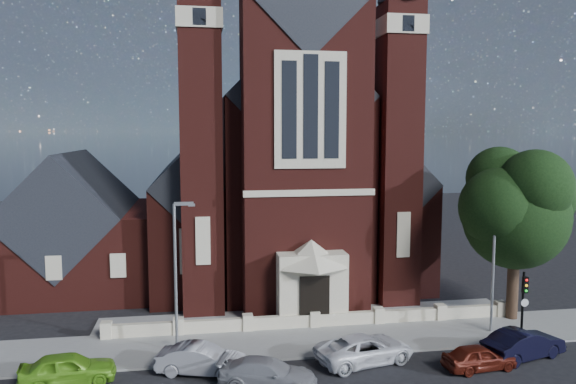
# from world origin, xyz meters

# --- Properties ---
(ground) EXTENTS (120.00, 120.00, 0.00)m
(ground) POSITION_xyz_m (0.00, 15.00, 0.00)
(ground) COLOR black
(ground) RESTS_ON ground
(pavement_strip) EXTENTS (60.00, 5.00, 0.12)m
(pavement_strip) POSITION_xyz_m (0.00, 4.50, 0.00)
(pavement_strip) COLOR gray
(pavement_strip) RESTS_ON ground
(forecourt_paving) EXTENTS (26.00, 3.00, 0.14)m
(forecourt_paving) POSITION_xyz_m (0.00, 8.50, 0.00)
(forecourt_paving) COLOR gray
(forecourt_paving) RESTS_ON ground
(forecourt_wall) EXTENTS (24.00, 0.40, 0.90)m
(forecourt_wall) POSITION_xyz_m (0.00, 6.50, 0.00)
(forecourt_wall) COLOR beige
(forecourt_wall) RESTS_ON ground
(church) EXTENTS (20.01, 34.90, 29.20)m
(church) POSITION_xyz_m (-0.00, 22.94, 8.19)
(church) COLOR #4A1813
(church) RESTS_ON ground
(parish_hall) EXTENTS (12.00, 12.20, 10.24)m
(parish_hall) POSITION_xyz_m (-16.00, 18.00, 4.01)
(parish_hall) COLOR #4A1813
(parish_hall) RESTS_ON ground
(street_tree) EXTENTS (6.40, 6.60, 10.70)m
(street_tree) POSITION_xyz_m (12.60, 5.71, 6.96)
(street_tree) COLOR black
(street_tree) RESTS_ON ground
(street_lamp_left) EXTENTS (1.16, 0.22, 8.09)m
(street_lamp_left) POSITION_xyz_m (-7.91, 4.00, 4.60)
(street_lamp_left) COLOR gray
(street_lamp_left) RESTS_ON ground
(street_lamp_right) EXTENTS (1.16, 0.22, 8.09)m
(street_lamp_right) POSITION_xyz_m (10.09, 4.00, 4.60)
(street_lamp_right) COLOR gray
(street_lamp_right) RESTS_ON ground
(traffic_signal) EXTENTS (0.28, 0.42, 4.00)m
(traffic_signal) POSITION_xyz_m (11.00, 2.43, 2.58)
(traffic_signal) COLOR black
(traffic_signal) RESTS_ON ground
(car_lime_van) EXTENTS (4.51, 2.29, 1.47)m
(car_lime_van) POSITION_xyz_m (-12.89, 1.04, 0.74)
(car_lime_van) COLOR #65AB22
(car_lime_van) RESTS_ON ground
(car_silver_a) EXTENTS (4.58, 2.66, 1.43)m
(car_silver_a) POSITION_xyz_m (-6.73, 1.15, 0.71)
(car_silver_a) COLOR #9C9DA3
(car_silver_a) RESTS_ON ground
(car_silver_b) EXTENTS (4.92, 3.18, 1.33)m
(car_silver_b) POSITION_xyz_m (-3.74, -0.84, 0.66)
(car_silver_b) COLOR #95969C
(car_silver_b) RESTS_ON ground
(car_white_suv) EXTENTS (5.56, 3.58, 1.43)m
(car_white_suv) POSITION_xyz_m (1.50, 1.16, 0.71)
(car_white_suv) COLOR white
(car_white_suv) RESTS_ON ground
(car_dark_red) EXTENTS (3.84, 1.90, 1.26)m
(car_dark_red) POSITION_xyz_m (6.83, -0.56, 0.63)
(car_dark_red) COLOR #55180E
(car_dark_red) RESTS_ON ground
(car_navy) EXTENTS (4.92, 2.96, 1.53)m
(car_navy) POSITION_xyz_m (9.76, 0.34, 0.76)
(car_navy) COLOR black
(car_navy) RESTS_ON ground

